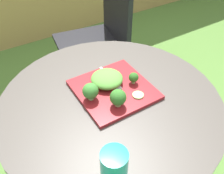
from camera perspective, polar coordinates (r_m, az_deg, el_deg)
patio_table at (r=1.13m, az=-0.32°, el=-13.65°), size 0.81×0.81×0.74m
patio_chair at (r=1.75m, az=-2.38°, el=12.88°), size 0.51×0.51×0.90m
salad_plate at (r=0.93m, az=0.37°, el=-0.57°), size 0.27×0.27×0.01m
drinking_glass at (r=0.66m, az=0.48°, el=-18.53°), size 0.07×0.07×0.12m
fork at (r=0.96m, az=-0.15°, el=1.59°), size 0.03×0.15×0.00m
lettuce_mound at (r=0.93m, az=-1.17°, el=1.91°), size 0.12×0.12×0.04m
broccoli_floret_0 at (r=0.93m, az=4.99°, el=2.19°), size 0.04×0.04×0.05m
broccoli_floret_1 at (r=0.86m, az=-4.98°, el=-0.97°), size 0.06×0.06×0.07m
broccoli_floret_2 at (r=0.84m, az=1.48°, el=-2.40°), size 0.06×0.06×0.07m
cucumber_slice_0 at (r=0.90m, az=5.99°, el=-1.84°), size 0.04×0.04×0.01m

